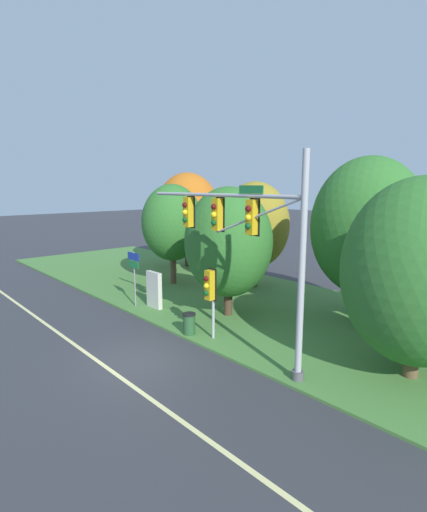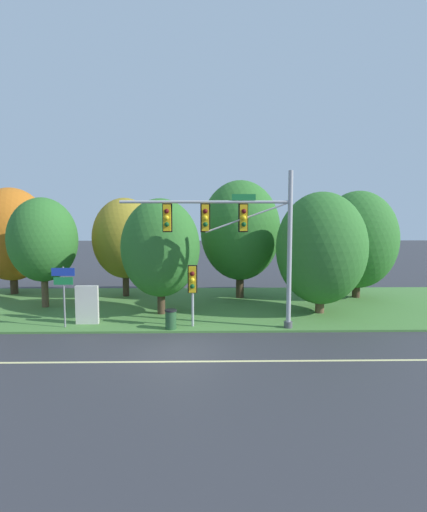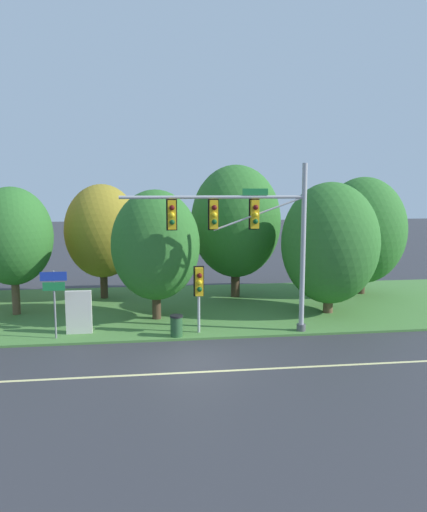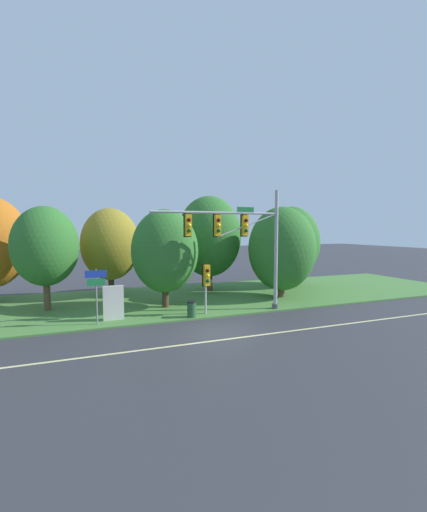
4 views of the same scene
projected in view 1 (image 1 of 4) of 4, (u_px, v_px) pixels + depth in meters
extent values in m
plane|color=#333338|center=(137.00, 358.00, 14.98)|extent=(160.00, 160.00, 0.00)
cube|color=beige|center=(107.00, 368.00, 14.19)|extent=(36.00, 0.16, 0.01)
cube|color=#477A38|center=(277.00, 311.00, 20.38)|extent=(48.00, 11.50, 0.10)
cylinder|color=#9EA0A5|center=(302.00, 270.00, 12.50)|extent=(0.22, 0.22, 7.40)
cylinder|color=#4C4C51|center=(298.00, 375.00, 13.12)|extent=(0.40, 0.40, 0.30)
cylinder|color=#9EA0A5|center=(217.00, 195.00, 15.00)|extent=(7.89, 0.14, 0.14)
cylinder|color=#9EA0A5|center=(256.00, 217.00, 13.67)|extent=(3.97, 0.08, 1.48)
cube|color=gold|center=(252.00, 217.00, 13.83)|extent=(0.34, 0.28, 1.22)
cube|color=black|center=(255.00, 217.00, 13.93)|extent=(0.46, 0.04, 1.34)
sphere|color=#4C0C0C|center=(248.00, 209.00, 13.66)|extent=(0.22, 0.22, 0.22)
sphere|color=yellow|center=(248.00, 217.00, 13.71)|extent=(0.22, 0.22, 0.22)
sphere|color=#0C4219|center=(248.00, 226.00, 13.76)|extent=(0.22, 0.22, 0.22)
cube|color=gold|center=(217.00, 214.00, 15.13)|extent=(0.34, 0.28, 1.22)
cube|color=black|center=(220.00, 214.00, 15.23)|extent=(0.46, 0.04, 1.34)
sphere|color=#4C0C0C|center=(214.00, 207.00, 14.96)|extent=(0.22, 0.22, 0.22)
sphere|color=yellow|center=(214.00, 215.00, 15.01)|extent=(0.22, 0.22, 0.22)
sphere|color=#0C4219|center=(214.00, 223.00, 15.06)|extent=(0.22, 0.22, 0.22)
cube|color=gold|center=(188.00, 212.00, 16.43)|extent=(0.34, 0.28, 1.22)
cube|color=black|center=(191.00, 212.00, 16.53)|extent=(0.46, 0.04, 1.34)
sphere|color=#4C0C0C|center=(185.00, 205.00, 16.26)|extent=(0.22, 0.22, 0.22)
sphere|color=yellow|center=(185.00, 212.00, 16.31)|extent=(0.22, 0.22, 0.22)
sphere|color=#0C4219|center=(185.00, 220.00, 16.36)|extent=(0.22, 0.22, 0.22)
cube|color=#196B33|center=(251.00, 189.00, 13.63)|extent=(1.10, 0.04, 0.28)
cylinder|color=#9EA0A5|center=(213.00, 305.00, 16.47)|extent=(0.12, 0.12, 2.87)
cube|color=gold|center=(210.00, 285.00, 16.19)|extent=(0.34, 0.28, 1.22)
cube|color=black|center=(212.00, 285.00, 16.30)|extent=(0.46, 0.04, 1.34)
sphere|color=#4C0C0C|center=(206.00, 279.00, 16.02)|extent=(0.22, 0.22, 0.22)
sphere|color=yellow|center=(206.00, 286.00, 16.07)|extent=(0.22, 0.22, 0.22)
sphere|color=#0C4219|center=(206.00, 293.00, 16.13)|extent=(0.22, 0.22, 0.22)
cylinder|color=slate|center=(135.00, 279.00, 20.91)|extent=(0.08, 0.08, 2.91)
cube|color=#193399|center=(133.00, 256.00, 20.67)|extent=(1.09, 0.03, 0.38)
cube|color=#197238|center=(134.00, 265.00, 20.75)|extent=(0.91, 0.03, 0.36)
cylinder|color=#423021|center=(188.00, 249.00, 31.42)|extent=(0.51, 0.51, 2.72)
ellipsoid|color=#B76019|center=(188.00, 214.00, 30.93)|extent=(5.07, 5.07, 6.34)
cylinder|color=brown|center=(173.00, 261.00, 25.82)|extent=(0.39, 0.39, 2.89)
ellipsoid|color=#2D6B28|center=(172.00, 223.00, 25.37)|extent=(3.91, 3.91, 4.88)
cylinder|color=#423021|center=(254.00, 265.00, 24.99)|extent=(0.43, 0.43, 2.72)
ellipsoid|color=olive|center=(255.00, 225.00, 24.54)|extent=(4.26, 4.26, 5.33)
cylinder|color=#423021|center=(228.00, 291.00, 19.54)|extent=(0.42, 0.42, 2.45)
ellipsoid|color=#2D6B28|center=(228.00, 242.00, 19.12)|extent=(4.24, 4.24, 5.30)
cylinder|color=#423021|center=(363.00, 288.00, 18.94)|extent=(0.52, 0.52, 3.00)
ellipsoid|color=#2D6B28|center=(367.00, 227.00, 18.43)|extent=(5.16, 5.16, 6.46)
cylinder|color=brown|center=(413.00, 345.00, 13.20)|extent=(0.49, 0.49, 2.23)
ellipsoid|color=#2D6B28|center=(419.00, 272.00, 12.76)|extent=(4.90, 4.90, 6.13)
cube|color=beige|center=(154.00, 290.00, 20.74)|extent=(1.10, 0.24, 1.90)
cube|color=#4C4C51|center=(150.00, 305.00, 21.19)|extent=(0.10, 0.20, 0.10)
cube|color=#4C4C51|center=(159.00, 308.00, 20.60)|extent=(0.10, 0.20, 0.10)
cylinder|color=#234C28|center=(189.00, 325.00, 17.09)|extent=(0.52, 0.52, 0.85)
cylinder|color=black|center=(189.00, 314.00, 17.00)|extent=(0.56, 0.56, 0.08)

